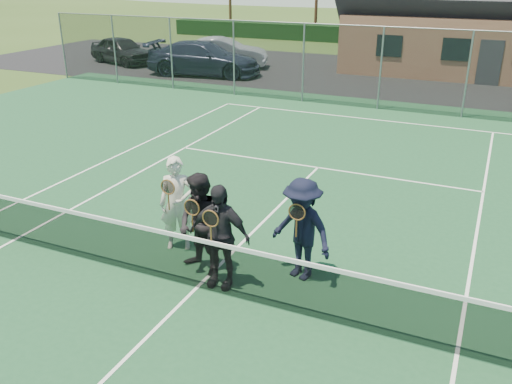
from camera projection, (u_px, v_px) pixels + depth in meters
ground at (407, 79)px, 25.85m from camera, size 220.00×220.00×0.00m
court_surface at (197, 288)px, 9.02m from camera, size 30.00×30.00×0.02m
tarmac_carpark at (327, 73)px, 27.37m from camera, size 40.00×12.00×0.01m
hedge_row at (440, 39)px, 35.74m from camera, size 40.00×1.20×1.10m
car_a at (122, 50)px, 29.74m from camera, size 4.58×2.97×1.45m
car_b at (223, 53)px, 28.55m from camera, size 4.92×2.98×1.53m
car_c at (204, 59)px, 26.48m from camera, size 5.85×3.09×1.62m
court_markings at (197, 288)px, 9.01m from camera, size 11.03×23.83×0.01m
tennis_net at (196, 261)px, 8.81m from camera, size 11.68×0.08×1.10m
perimeter_fence at (381, 68)px, 19.80m from camera, size 30.07×0.07×3.02m
player_a at (177, 204)px, 9.99m from camera, size 0.78×0.66×1.80m
player_b at (201, 225)px, 9.18m from camera, size 1.04×0.92×1.80m
player_c at (219, 236)px, 8.79m from camera, size 1.08×0.54×1.80m
player_d at (302, 229)px, 9.01m from camera, size 1.31×0.99×1.80m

